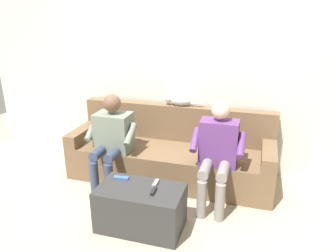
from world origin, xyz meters
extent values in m
plane|color=tan|center=(0.00, 0.60, 0.00)|extent=(8.00, 8.00, 0.00)
cube|color=beige|center=(0.00, -0.55, 1.27)|extent=(5.55, 0.06, 2.54)
cube|color=brown|center=(0.00, 0.00, 0.20)|extent=(2.12, 0.61, 0.40)
cube|color=brown|center=(0.00, -0.38, 0.43)|extent=(2.44, 0.15, 0.86)
cube|color=brown|center=(-1.14, 0.00, 0.28)|extent=(0.16, 0.61, 0.56)
cube|color=brown|center=(1.14, 0.00, 0.28)|extent=(0.16, 0.61, 0.56)
cube|color=#2D2D2D|center=(0.00, 0.92, 0.21)|extent=(0.80, 0.46, 0.42)
cube|color=#5B3370|center=(-0.61, 0.19, 0.65)|extent=(0.40, 0.24, 0.50)
sphere|color=beige|center=(-0.61, 0.19, 1.01)|extent=(0.19, 0.19, 0.19)
cylinder|color=gray|center=(-0.70, 0.40, 0.46)|extent=(0.11, 0.41, 0.11)
cylinder|color=gray|center=(-0.52, 0.40, 0.46)|extent=(0.11, 0.41, 0.11)
cylinder|color=gray|center=(-0.70, 0.60, 0.20)|extent=(0.10, 0.10, 0.40)
cylinder|color=gray|center=(-0.52, 0.60, 0.20)|extent=(0.10, 0.10, 0.40)
cylinder|color=#5B3370|center=(-0.85, 0.27, 0.69)|extent=(0.08, 0.27, 0.22)
cylinder|color=#5B3370|center=(-0.38, 0.27, 0.69)|extent=(0.08, 0.27, 0.22)
cube|color=slate|center=(0.61, 0.16, 0.63)|extent=(0.41, 0.29, 0.46)
sphere|color=brown|center=(0.61, 0.16, 0.98)|extent=(0.20, 0.20, 0.20)
cylinder|color=#333D56|center=(0.52, 0.34, 0.46)|extent=(0.11, 0.37, 0.11)
cylinder|color=#333D56|center=(0.70, 0.34, 0.46)|extent=(0.11, 0.37, 0.11)
cylinder|color=#333D56|center=(0.52, 0.53, 0.20)|extent=(0.10, 0.10, 0.40)
cylinder|color=#333D56|center=(0.70, 0.53, 0.20)|extent=(0.10, 0.10, 0.40)
cylinder|color=slate|center=(0.37, 0.24, 0.66)|extent=(0.08, 0.27, 0.22)
cylinder|color=slate|center=(0.85, 0.24, 0.66)|extent=(0.08, 0.27, 0.22)
ellipsoid|color=silver|center=(-0.05, -0.38, 0.92)|extent=(0.27, 0.14, 0.13)
sphere|color=silver|center=(0.11, -0.38, 0.94)|extent=(0.11, 0.11, 0.11)
cone|color=silver|center=(0.10, -0.41, 0.99)|extent=(0.04, 0.04, 0.03)
cone|color=silver|center=(0.10, -0.36, 0.99)|extent=(0.04, 0.04, 0.03)
cylinder|color=silver|center=(-0.24, -0.38, 0.90)|extent=(0.18, 0.03, 0.03)
cube|color=black|center=(-0.14, 0.94, 0.43)|extent=(0.04, 0.13, 0.02)
cube|color=#3860B7|center=(0.24, 0.80, 0.43)|extent=(0.15, 0.06, 0.02)
cube|color=gray|center=(-0.11, 0.80, 0.43)|extent=(0.04, 0.13, 0.02)
camera|label=1|loc=(-0.97, 3.31, 1.95)|focal=34.01mm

